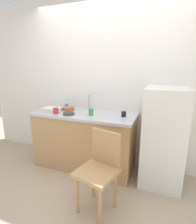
{
  "coord_description": "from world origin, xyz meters",
  "views": [
    {
      "loc": [
        0.83,
        -1.71,
        1.58
      ],
      "look_at": [
        -0.06,
        0.6,
        0.94
      ],
      "focal_mm": 28.59,
      "sensor_mm": 36.0,
      "label": 1
    }
  ],
  "objects_px": {
    "cup_black": "(124,114)",
    "cup_green": "(91,112)",
    "hotplate": "(69,114)",
    "cup_teal": "(67,106)",
    "terracotta_bowl": "(68,109)",
    "dish_tray": "(52,109)",
    "cup_red": "(56,111)",
    "chair": "(100,168)",
    "refrigerator": "(164,137)"
  },
  "relations": [
    {
      "from": "hotplate",
      "to": "cup_green",
      "type": "height_order",
      "value": "cup_green"
    },
    {
      "from": "terracotta_bowl",
      "to": "hotplate",
      "type": "xyz_separation_m",
      "value": [
        0.13,
        -0.21,
        -0.02
      ]
    },
    {
      "from": "hotplate",
      "to": "cup_teal",
      "type": "xyz_separation_m",
      "value": [
        -0.23,
        0.33,
        0.03
      ]
    },
    {
      "from": "cup_green",
      "to": "cup_teal",
      "type": "relative_size",
      "value": 1.31
    },
    {
      "from": "refrigerator",
      "to": "hotplate",
      "type": "xyz_separation_m",
      "value": [
        -1.33,
        -0.17,
        0.24
      ]
    },
    {
      "from": "refrigerator",
      "to": "hotplate",
      "type": "relative_size",
      "value": 7.76
    },
    {
      "from": "dish_tray",
      "to": "cup_red",
      "type": "relative_size",
      "value": 3.13
    },
    {
      "from": "dish_tray",
      "to": "hotplate",
      "type": "height_order",
      "value": "dish_tray"
    },
    {
      "from": "cup_teal",
      "to": "terracotta_bowl",
      "type": "bearing_deg",
      "value": -48.03
    },
    {
      "from": "refrigerator",
      "to": "cup_red",
      "type": "relative_size",
      "value": 14.73
    },
    {
      "from": "cup_green",
      "to": "chair",
      "type": "bearing_deg",
      "value": -59.72
    },
    {
      "from": "cup_green",
      "to": "cup_red",
      "type": "distance_m",
      "value": 0.54
    },
    {
      "from": "dish_tray",
      "to": "cup_teal",
      "type": "distance_m",
      "value": 0.26
    },
    {
      "from": "refrigerator",
      "to": "cup_black",
      "type": "height_order",
      "value": "refrigerator"
    },
    {
      "from": "cup_black",
      "to": "cup_green",
      "type": "bearing_deg",
      "value": -167.93
    },
    {
      "from": "chair",
      "to": "hotplate",
      "type": "height_order",
      "value": "hotplate"
    },
    {
      "from": "refrigerator",
      "to": "cup_red",
      "type": "distance_m",
      "value": 1.57
    },
    {
      "from": "terracotta_bowl",
      "to": "cup_green",
      "type": "height_order",
      "value": "cup_green"
    },
    {
      "from": "terracotta_bowl",
      "to": "cup_red",
      "type": "xyz_separation_m",
      "value": [
        -0.07,
        -0.24,
        0.02
      ]
    },
    {
      "from": "terracotta_bowl",
      "to": "cup_red",
      "type": "distance_m",
      "value": 0.26
    },
    {
      "from": "cup_green",
      "to": "dish_tray",
      "type": "bearing_deg",
      "value": 178.99
    },
    {
      "from": "chair",
      "to": "cup_teal",
      "type": "height_order",
      "value": "cup_teal"
    },
    {
      "from": "refrigerator",
      "to": "dish_tray",
      "type": "height_order",
      "value": "refrigerator"
    },
    {
      "from": "refrigerator",
      "to": "cup_green",
      "type": "xyz_separation_m",
      "value": [
        -1.01,
        -0.09,
        0.28
      ]
    },
    {
      "from": "chair",
      "to": "cup_teal",
      "type": "bearing_deg",
      "value": 149.6
    },
    {
      "from": "terracotta_bowl",
      "to": "cup_red",
      "type": "bearing_deg",
      "value": -106.66
    },
    {
      "from": "hotplate",
      "to": "cup_black",
      "type": "xyz_separation_m",
      "value": [
        0.78,
        0.18,
        0.03
      ]
    },
    {
      "from": "dish_tray",
      "to": "cup_red",
      "type": "distance_m",
      "value": 0.2
    },
    {
      "from": "dish_tray",
      "to": "cup_green",
      "type": "xyz_separation_m",
      "value": [
        0.68,
        -0.01,
        0.02
      ]
    },
    {
      "from": "terracotta_bowl",
      "to": "cup_black",
      "type": "xyz_separation_m",
      "value": [
        0.91,
        -0.03,
        0.01
      ]
    },
    {
      "from": "cup_black",
      "to": "cup_teal",
      "type": "bearing_deg",
      "value": 171.74
    },
    {
      "from": "refrigerator",
      "to": "terracotta_bowl",
      "type": "distance_m",
      "value": 1.48
    },
    {
      "from": "cup_black",
      "to": "cup_red",
      "type": "distance_m",
      "value": 1.0
    },
    {
      "from": "refrigerator",
      "to": "cup_black",
      "type": "bearing_deg",
      "value": 178.95
    },
    {
      "from": "cup_black",
      "to": "cup_teal",
      "type": "distance_m",
      "value": 1.02
    },
    {
      "from": "terracotta_bowl",
      "to": "cup_green",
      "type": "xyz_separation_m",
      "value": [
        0.45,
        -0.13,
        0.02
      ]
    },
    {
      "from": "terracotta_bowl",
      "to": "dish_tray",
      "type": "bearing_deg",
      "value": -152.32
    },
    {
      "from": "dish_tray",
      "to": "chair",
      "type": "bearing_deg",
      "value": -32.26
    },
    {
      "from": "cup_black",
      "to": "cup_green",
      "type": "distance_m",
      "value": 0.47
    },
    {
      "from": "refrigerator",
      "to": "dish_tray",
      "type": "relative_size",
      "value": 4.71
    },
    {
      "from": "cup_black",
      "to": "cup_red",
      "type": "relative_size",
      "value": 0.83
    },
    {
      "from": "chair",
      "to": "cup_black",
      "type": "distance_m",
      "value": 0.87
    },
    {
      "from": "chair",
      "to": "cup_red",
      "type": "height_order",
      "value": "cup_red"
    },
    {
      "from": "refrigerator",
      "to": "hotplate",
      "type": "distance_m",
      "value": 1.36
    },
    {
      "from": "terracotta_bowl",
      "to": "cup_teal",
      "type": "xyz_separation_m",
      "value": [
        -0.1,
        0.11,
        0.01
      ]
    },
    {
      "from": "cup_red",
      "to": "chair",
      "type": "bearing_deg",
      "value": -30.94
    },
    {
      "from": "dish_tray",
      "to": "cup_black",
      "type": "relative_size",
      "value": 3.77
    },
    {
      "from": "cup_green",
      "to": "terracotta_bowl",
      "type": "bearing_deg",
      "value": 163.81
    },
    {
      "from": "terracotta_bowl",
      "to": "chair",
      "type": "bearing_deg",
      "value": -43.38
    },
    {
      "from": "dish_tray",
      "to": "cup_green",
      "type": "relative_size",
      "value": 2.85
    }
  ]
}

